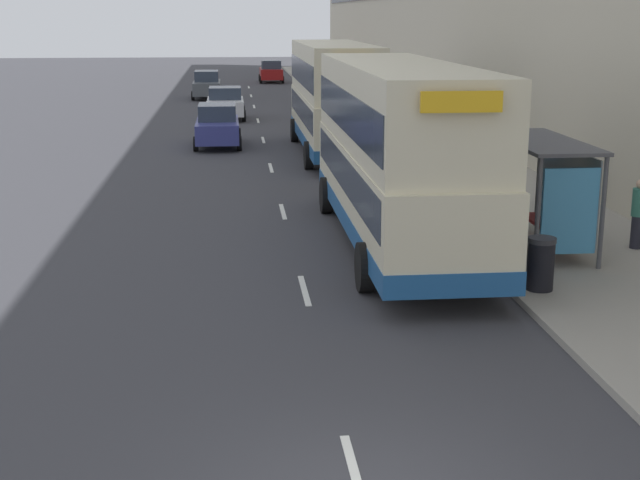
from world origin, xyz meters
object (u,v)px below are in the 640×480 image
at_px(double_decker_bus_near, 398,151).
at_px(car_3, 225,103).
at_px(pedestrian_1, 512,217).
at_px(car_1, 218,126).
at_px(pedestrian_at_shelter, 459,186).
at_px(bus_shelter, 552,175).
at_px(car_2, 207,85).
at_px(car_0, 271,72).
at_px(litter_bin, 541,264).
at_px(pedestrian_2, 638,213).
at_px(double_decker_bus_ahead, 333,96).
at_px(pedestrian_3, 564,172).

xyz_separation_m(double_decker_bus_near, car_3, (-4.15, 27.14, -1.45)).
bearing_deg(pedestrian_1, car_1, 110.24).
height_order(double_decker_bus_near, pedestrian_at_shelter, double_decker_bus_near).
bearing_deg(bus_shelter, car_2, 102.07).
xyz_separation_m(car_0, litter_bin, (2.62, -57.39, -0.21)).
bearing_deg(car_3, pedestrian_at_shelter, 103.51).
bearing_deg(litter_bin, pedestrian_2, 41.28).
xyz_separation_m(car_1, car_3, (0.28, 9.98, -0.03)).
xyz_separation_m(double_decker_bus_near, pedestrian_at_shelter, (1.94, 1.79, -1.20)).
relative_size(car_1, pedestrian_1, 2.62).
height_order(double_decker_bus_ahead, pedestrian_3, double_decker_bus_ahead).
xyz_separation_m(pedestrian_at_shelter, pedestrian_2, (3.41, -3.08, -0.12)).
bearing_deg(car_2, bus_shelter, 102.07).
bearing_deg(bus_shelter, car_3, 104.73).
height_order(car_1, pedestrian_3, pedestrian_3).
distance_m(pedestrian_at_shelter, pedestrian_3, 4.06).
bearing_deg(car_0, pedestrian_2, -83.83).
relative_size(car_3, litter_bin, 3.63).
relative_size(car_1, litter_bin, 3.99).
relative_size(double_decker_bus_ahead, pedestrian_1, 6.91).
height_order(car_2, pedestrian_at_shelter, pedestrian_at_shelter).
bearing_deg(pedestrian_3, car_3, 112.40).
xyz_separation_m(pedestrian_at_shelter, pedestrian_3, (3.54, 1.97, -0.03)).
bearing_deg(car_2, double_decker_bus_ahead, 102.50).
distance_m(car_0, car_1, 36.28).
bearing_deg(car_3, double_decker_bus_ahead, 108.73).
bearing_deg(car_1, double_decker_bus_near, 104.50).
height_order(bus_shelter, car_0, bus_shelter).
distance_m(double_decker_bus_near, double_decker_bus_ahead, 14.49).
xyz_separation_m(double_decker_bus_ahead, pedestrian_3, (5.34, -10.72, -1.23)).
height_order(double_decker_bus_ahead, car_1, double_decker_bus_ahead).
bearing_deg(car_3, pedestrian_1, 102.92).
bearing_deg(car_1, car_0, -96.16).
height_order(car_1, pedestrian_1, car_1).
bearing_deg(car_1, bus_shelter, 112.85).
distance_m(double_decker_bus_near, pedestrian_2, 5.66).
height_order(car_2, litter_bin, car_2).
bearing_deg(pedestrian_3, pedestrian_1, -121.41).
distance_m(double_decker_bus_ahead, car_3, 13.44).
height_order(double_decker_bus_near, car_0, double_decker_bus_near).
distance_m(double_decker_bus_ahead, car_1, 5.48).
bearing_deg(pedestrian_3, pedestrian_at_shelter, -150.87).
height_order(car_3, pedestrian_2, pedestrian_2).
height_order(pedestrian_at_shelter, pedestrian_1, pedestrian_at_shelter).
distance_m(double_decker_bus_near, car_0, 53.25).
bearing_deg(double_decker_bus_ahead, pedestrian_1, -81.94).
relative_size(car_1, pedestrian_at_shelter, 2.28).
bearing_deg(litter_bin, car_0, 92.61).
xyz_separation_m(bus_shelter, double_decker_bus_ahead, (-3.16, 15.68, 0.41)).
bearing_deg(car_1, litter_bin, 106.98).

